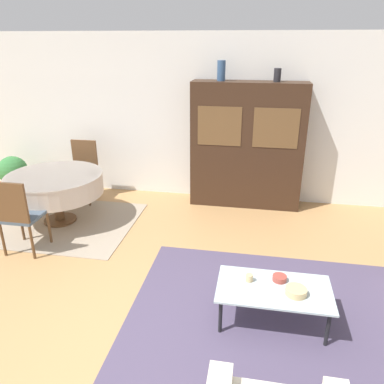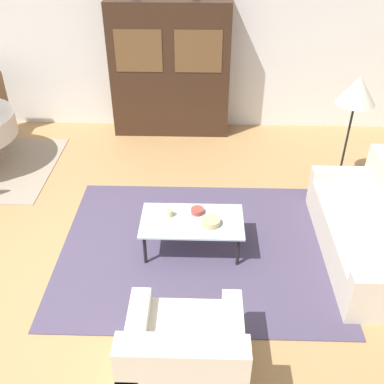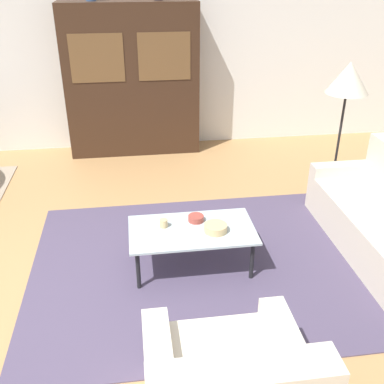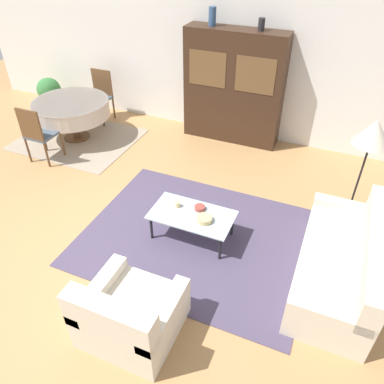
{
  "view_description": "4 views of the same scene",
  "coord_description": "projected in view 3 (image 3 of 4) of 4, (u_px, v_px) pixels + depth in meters",
  "views": [
    {
      "loc": [
        0.9,
        -2.5,
        2.56
      ],
      "look_at": [
        0.2,
        1.4,
        0.95
      ],
      "focal_mm": 35.0,
      "sensor_mm": 36.0,
      "label": 1
    },
    {
      "loc": [
        1.25,
        -3.17,
        3.28
      ],
      "look_at": [
        1.15,
        0.52,
        0.75
      ],
      "focal_mm": 42.0,
      "sensor_mm": 36.0,
      "label": 2
    },
    {
      "loc": [
        0.69,
        -2.71,
        2.44
      ],
      "look_at": [
        1.15,
        0.52,
        0.75
      ],
      "focal_mm": 42.0,
      "sensor_mm": 36.0,
      "label": 3
    },
    {
      "loc": [
        2.59,
        -2.86,
        3.5
      ],
      "look_at": [
        1.15,
        0.52,
        0.75
      ],
      "focal_mm": 35.0,
      "sensor_mm": 36.0,
      "label": 4
    }
  ],
  "objects": [
    {
      "name": "ground_plane",
      "position": [
        53.0,
        320.0,
        3.42
      ],
      "size": [
        14.0,
        14.0,
        0.0
      ],
      "primitive_type": "plane",
      "color": "tan"
    },
    {
      "name": "wall_back",
      "position": [
        75.0,
        52.0,
        5.99
      ],
      "size": [
        10.0,
        0.06,
        2.7
      ],
      "color": "white",
      "rests_on": "ground_plane"
    },
    {
      "name": "area_rug",
      "position": [
        199.0,
        265.0,
        4.03
      ],
      "size": [
        2.97,
        2.37,
        0.01
      ],
      "color": "#4C425B",
      "rests_on": "ground_plane"
    },
    {
      "name": "coffee_table",
      "position": [
        192.0,
        233.0,
        3.85
      ],
      "size": [
        1.08,
        0.6,
        0.38
      ],
      "color": "black",
      "rests_on": "area_rug"
    },
    {
      "name": "display_cabinet",
      "position": [
        132.0,
        81.0,
        6.01
      ],
      "size": [
        1.76,
        0.44,
        1.99
      ],
      "color": "#382316",
      "rests_on": "ground_plane"
    },
    {
      "name": "floor_lamp",
      "position": [
        348.0,
        81.0,
        4.84
      ],
      "size": [
        0.46,
        0.46,
        1.49
      ],
      "color": "black",
      "rests_on": "ground_plane"
    },
    {
      "name": "cup",
      "position": [
        164.0,
        223.0,
        3.86
      ],
      "size": [
        0.07,
        0.07,
        0.07
      ],
      "color": "tan",
      "rests_on": "coffee_table"
    },
    {
      "name": "bowl",
      "position": [
        216.0,
        228.0,
        3.8
      ],
      "size": [
        0.2,
        0.2,
        0.07
      ],
      "color": "tan",
      "rests_on": "coffee_table"
    },
    {
      "name": "bowl_small",
      "position": [
        196.0,
        218.0,
        3.95
      ],
      "size": [
        0.14,
        0.14,
        0.05
      ],
      "color": "#9E4238",
      "rests_on": "coffee_table"
    }
  ]
}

